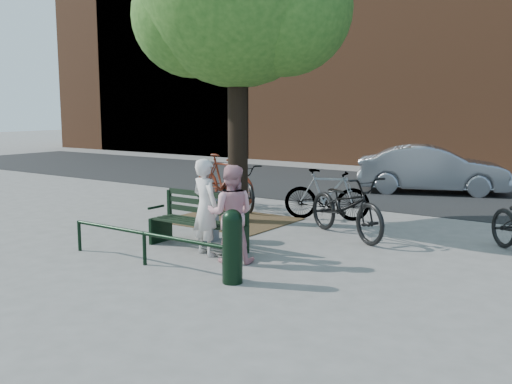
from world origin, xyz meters
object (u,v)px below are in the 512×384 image
Objects in this scene: person_right at (231,214)px; bicycle_c at (346,206)px; litter_bin at (209,216)px; person_left at (206,207)px; parked_car at (432,169)px; park_bench at (200,220)px; bollard at (232,244)px.

bicycle_c is at bearing -134.95° from person_right.
person_right is at bearing -37.58° from litter_bin.
person_left is 2.74m from bicycle_c.
person_right is 8.72m from parked_car.
park_bench is 1.74× the size of bollard.
bollard is (1.24, -0.93, -0.23)m from person_left.
bollard is at bearing 161.20° from parked_car.
bollard is (1.60, -1.23, 0.06)m from park_bench.
litter_bin is at bearing -67.51° from person_right.
person_left is at bearing -39.17° from park_bench.
person_right is at bearing 128.35° from bollard.
bollard is 9.55m from parked_car.
parked_car reaches higher than bicycle_c.
parked_car is (0.82, 8.60, -0.12)m from person_left.
person_left is 1.54× the size of bollard.
bollard is at bearing -43.31° from litter_bin.
person_right is at bearing 157.17° from parked_car.
park_bench is 0.58m from litter_bin.
person_left is 1.57m from bollard.
bicycle_c reaches higher than park_bench.
person_left reaches higher than person_right.
person_left reaches higher than parked_car.
bicycle_c is (1.88, 1.60, 0.14)m from litter_bin.
parked_car is at bearing 32.89° from bicycle_c.
litter_bin is at bearing 136.69° from bollard.
person_left is at bearing -178.84° from bicycle_c.
bicycle_c is (1.26, 2.42, -0.20)m from person_left.
person_right is (0.95, -0.41, 0.26)m from park_bench.
park_bench is 0.81× the size of bicycle_c.
park_bench is 8.39m from parked_car.
person_left reaches higher than park_bench.
bicycle_c is at bearing 89.52° from bollard.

